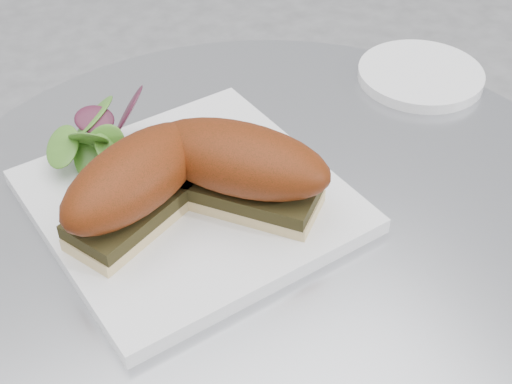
# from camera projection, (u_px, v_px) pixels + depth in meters

# --- Properties ---
(table) EXTENTS (0.70, 0.70, 0.73)m
(table) POSITION_uv_depth(u_px,v_px,m) (269.00, 374.00, 0.83)
(table) COLOR silver
(table) RESTS_ON ground
(plate) EXTENTS (0.30, 0.30, 0.02)m
(plate) POSITION_uv_depth(u_px,v_px,m) (190.00, 201.00, 0.69)
(plate) COLOR white
(plate) RESTS_ON table
(sandwich_left) EXTENTS (0.18, 0.14, 0.08)m
(sandwich_left) POSITION_uv_depth(u_px,v_px,m) (136.00, 183.00, 0.63)
(sandwich_left) COLOR #DAB788
(sandwich_left) RESTS_ON plate
(sandwich_right) EXTENTS (0.17, 0.18, 0.08)m
(sandwich_right) POSITION_uv_depth(u_px,v_px,m) (239.00, 166.00, 0.65)
(sandwich_right) COLOR #DAB788
(sandwich_right) RESTS_ON plate
(salad) EXTENTS (0.11, 0.11, 0.05)m
(salad) POSITION_uv_depth(u_px,v_px,m) (111.00, 152.00, 0.69)
(salad) COLOR #50852B
(salad) RESTS_ON plate
(saucer) EXTENTS (0.15, 0.15, 0.01)m
(saucer) POSITION_uv_depth(u_px,v_px,m) (420.00, 75.00, 0.86)
(saucer) COLOR white
(saucer) RESTS_ON table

